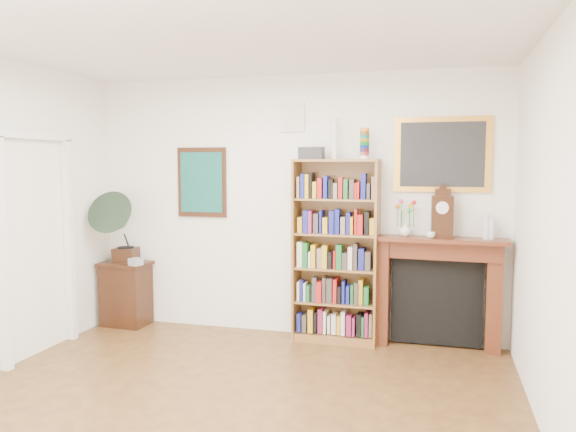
% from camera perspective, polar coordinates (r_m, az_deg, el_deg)
% --- Properties ---
extents(room, '(4.51, 5.01, 2.81)m').
position_cam_1_polar(room, '(3.72, -9.32, -1.82)').
color(room, '#4E2D17').
rests_on(room, ground).
extents(door_casing, '(0.08, 1.02, 2.17)m').
position_cam_1_polar(door_casing, '(5.93, -24.08, -0.92)').
color(door_casing, white).
rests_on(door_casing, left_wall).
extents(teal_poster, '(0.58, 0.04, 0.78)m').
position_cam_1_polar(teal_poster, '(6.39, -8.74, 3.40)').
color(teal_poster, black).
rests_on(teal_poster, back_wall).
extents(small_picture, '(0.26, 0.04, 0.30)m').
position_cam_1_polar(small_picture, '(6.06, 0.43, 9.99)').
color(small_picture, white).
rests_on(small_picture, back_wall).
extents(gilt_painting, '(0.95, 0.04, 0.75)m').
position_cam_1_polar(gilt_painting, '(5.84, 15.39, 6.04)').
color(gilt_painting, gold).
rests_on(gilt_painting, back_wall).
extents(bookshelf, '(0.88, 0.33, 2.19)m').
position_cam_1_polar(bookshelf, '(5.83, 4.88, -2.52)').
color(bookshelf, brown).
rests_on(bookshelf, floor).
extents(side_cabinet, '(0.56, 0.41, 0.73)m').
position_cam_1_polar(side_cabinet, '(6.79, -16.14, -7.57)').
color(side_cabinet, black).
rests_on(side_cabinet, floor).
extents(fireplace, '(1.35, 0.38, 1.13)m').
position_cam_1_polar(fireplace, '(5.88, 14.90, -6.57)').
color(fireplace, '#4F2612').
rests_on(fireplace, floor).
extents(gramophone, '(0.57, 0.68, 0.82)m').
position_cam_1_polar(gramophone, '(6.61, -16.86, -0.65)').
color(gramophone, black).
rests_on(gramophone, side_cabinet).
extents(cd_stack, '(0.15, 0.15, 0.08)m').
position_cam_1_polar(cd_stack, '(6.47, -15.22, -4.50)').
color(cd_stack, '#B8B7C4').
rests_on(cd_stack, side_cabinet).
extents(mantel_clock, '(0.22, 0.13, 0.48)m').
position_cam_1_polar(mantel_clock, '(5.73, 15.39, 0.16)').
color(mantel_clock, black).
rests_on(mantel_clock, fireplace).
extents(flower_vase, '(0.14, 0.14, 0.14)m').
position_cam_1_polar(flower_vase, '(5.78, 11.82, -1.34)').
color(flower_vase, white).
rests_on(flower_vase, fireplace).
extents(teacup, '(0.11, 0.11, 0.07)m').
position_cam_1_polar(teacup, '(5.69, 14.31, -1.86)').
color(teacup, silver).
rests_on(teacup, fireplace).
extents(bottle_left, '(0.07, 0.07, 0.24)m').
position_cam_1_polar(bottle_left, '(5.77, 19.51, -1.04)').
color(bottle_left, silver).
rests_on(bottle_left, fireplace).
extents(bottle_right, '(0.06, 0.06, 0.20)m').
position_cam_1_polar(bottle_right, '(5.78, 19.96, -1.24)').
color(bottle_right, silver).
rests_on(bottle_right, fireplace).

